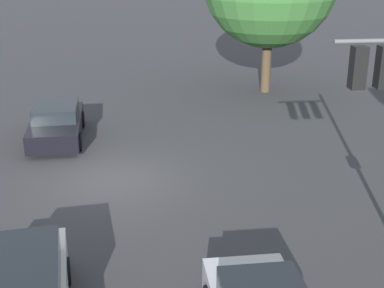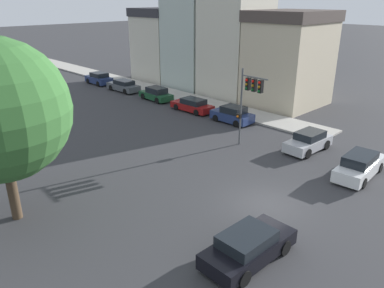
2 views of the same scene
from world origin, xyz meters
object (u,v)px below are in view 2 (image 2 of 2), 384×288
(traffic_signal, at_px, (250,93))
(parked_car_3, at_px, (124,86))
(crossing_car_2, at_px, (308,142))
(parked_car_0, at_px, (232,115))
(parked_car_4, at_px, (99,79))
(crossing_car_0, at_px, (360,166))
(parked_car_2, at_px, (156,94))
(parked_car_1, at_px, (192,105))
(crossing_car_1, at_px, (248,246))

(traffic_signal, relative_size, parked_car_3, 1.25)
(traffic_signal, relative_size, crossing_car_2, 1.41)
(parked_car_0, xyz_separation_m, parked_car_4, (-0.05, 22.58, 0.01))
(crossing_car_2, height_order, parked_car_4, parked_car_4)
(crossing_car_0, bearing_deg, parked_car_2, 79.93)
(parked_car_0, xyz_separation_m, parked_car_3, (-0.09, 16.95, -0.05))
(parked_car_1, relative_size, parked_car_4, 1.11)
(crossing_car_0, distance_m, parked_car_3, 29.76)
(parked_car_1, distance_m, parked_car_3, 11.92)
(crossing_car_2, bearing_deg, parked_car_2, -91.28)
(crossing_car_1, bearing_deg, parked_car_4, 69.06)
(parked_car_0, relative_size, parked_car_2, 0.93)
(crossing_car_2, bearing_deg, parked_car_4, -89.80)
(crossing_car_1, xyz_separation_m, parked_car_2, (14.26, 23.73, 0.01))
(parked_car_0, height_order, parked_car_4, parked_car_4)
(parked_car_0, xyz_separation_m, parked_car_2, (0.02, 10.90, -0.02))
(crossing_car_1, relative_size, crossing_car_2, 1.10)
(parked_car_2, bearing_deg, parked_car_4, 2.24)
(parked_car_3, bearing_deg, parked_car_1, 178.58)
(parked_car_4, bearing_deg, crossing_car_0, 176.01)
(crossing_car_0, height_order, parked_car_1, crossing_car_0)
(parked_car_1, height_order, parked_car_2, parked_car_2)
(traffic_signal, height_order, crossing_car_2, traffic_signal)
(parked_car_0, distance_m, parked_car_4, 22.58)
(parked_car_0, bearing_deg, parked_car_4, -0.97)
(parked_car_4, bearing_deg, traffic_signal, 172.33)
(crossing_car_0, distance_m, parked_car_2, 23.76)
(traffic_signal, xyz_separation_m, parked_car_2, (3.92, 15.60, -3.53))
(crossing_car_1, relative_size, parked_car_2, 1.09)
(crossing_car_0, height_order, parked_car_3, crossing_car_0)
(parked_car_0, distance_m, parked_car_1, 5.03)
(crossing_car_1, relative_size, parked_car_1, 1.00)
(crossing_car_2, height_order, parked_car_0, parked_car_0)
(parked_car_4, bearing_deg, parked_car_3, 179.92)
(traffic_signal, relative_size, parked_car_0, 1.50)
(parked_car_1, bearing_deg, traffic_signal, 157.61)
(crossing_car_0, xyz_separation_m, parked_car_0, (2.73, 12.69, -0.01))
(traffic_signal, distance_m, parked_car_3, 22.27)
(crossing_car_2, xyz_separation_m, parked_car_0, (1.18, 8.25, 0.01))
(parked_car_0, bearing_deg, parked_car_3, -0.79)
(crossing_car_2, distance_m, parked_car_1, 13.32)
(crossing_car_0, xyz_separation_m, crossing_car_2, (1.55, 4.44, -0.02))
(crossing_car_0, bearing_deg, parked_car_0, 74.43)
(crossing_car_1, distance_m, parked_car_4, 38.15)
(parked_car_1, xyz_separation_m, parked_car_3, (0.05, 11.92, 0.04))
(crossing_car_2, height_order, parked_car_1, crossing_car_2)
(traffic_signal, bearing_deg, crossing_car_0, 101.30)
(parked_car_0, relative_size, parked_car_1, 0.86)
(crossing_car_1, bearing_deg, parked_car_1, 52.60)
(crossing_car_0, distance_m, parked_car_0, 12.98)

